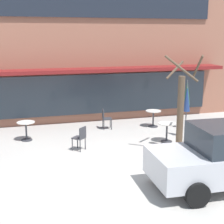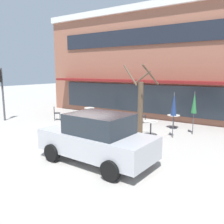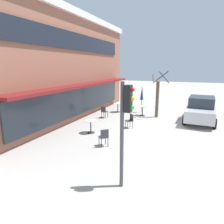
% 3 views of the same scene
% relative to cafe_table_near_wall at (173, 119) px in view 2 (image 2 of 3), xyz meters
% --- Properties ---
extents(ground_plane, '(80.00, 80.00, 0.00)m').
position_rel_cafe_table_near_wall_xyz_m(ground_plane, '(-3.04, -4.20, -0.52)').
color(ground_plane, '#ADA8A0').
extents(building_facade, '(16.45, 9.10, 7.56)m').
position_rel_cafe_table_near_wall_xyz_m(building_facade, '(-3.04, 5.77, 3.26)').
color(building_facade, '#935B47').
rests_on(building_facade, ground).
extents(cafe_table_near_wall, '(0.70, 0.70, 0.76)m').
position_rel_cafe_table_near_wall_xyz_m(cafe_table_near_wall, '(0.00, 0.00, 0.00)').
color(cafe_table_near_wall, '#333338').
rests_on(cafe_table_near_wall, ground).
extents(cafe_table_streetside, '(0.70, 0.70, 0.76)m').
position_rel_cafe_table_near_wall_xyz_m(cafe_table_streetside, '(-0.38, -2.24, 0.00)').
color(cafe_table_streetside, '#333338').
rests_on(cafe_table_streetside, ground).
extents(cafe_table_by_tree, '(0.70, 0.70, 0.76)m').
position_rel_cafe_table_near_wall_xyz_m(cafe_table_by_tree, '(-5.68, -0.51, 0.00)').
color(cafe_table_by_tree, '#333338').
rests_on(cafe_table_by_tree, ground).
extents(patio_umbrella_green_folded, '(0.28, 0.28, 2.20)m').
position_rel_cafe_table_near_wall_xyz_m(patio_umbrella_green_folded, '(1.27, -0.71, 1.11)').
color(patio_umbrella_green_folded, '#4C4C51').
rests_on(patio_umbrella_green_folded, ground).
extents(patio_umbrella_cream_folded, '(0.28, 0.28, 2.20)m').
position_rel_cafe_table_near_wall_xyz_m(patio_umbrella_cream_folded, '(0.63, -1.89, 1.11)').
color(patio_umbrella_cream_folded, '#4C4C51').
rests_on(patio_umbrella_cream_folded, ground).
extents(cafe_chair_0, '(0.57, 0.57, 0.89)m').
position_rel_cafe_table_near_wall_xyz_m(cafe_chair_0, '(-3.84, -2.32, 0.01)').
color(cafe_chair_0, '#333338').
rests_on(cafe_chair_0, ground).
extents(cafe_chair_1, '(0.44, 0.44, 0.89)m').
position_rel_cafe_table_near_wall_xyz_m(cafe_chair_1, '(-2.19, 0.26, 0.01)').
color(cafe_chair_1, '#333338').
rests_on(cafe_chair_1, ground).
extents(cafe_chair_2, '(0.57, 0.57, 0.89)m').
position_rel_cafe_table_near_wall_xyz_m(cafe_chair_2, '(-7.22, -2.08, 0.01)').
color(cafe_chair_2, '#333338').
rests_on(cafe_chair_2, ground).
extents(parked_sedan, '(4.28, 2.18, 1.76)m').
position_rel_cafe_table_near_wall_xyz_m(parked_sedan, '(-0.54, -6.43, 0.36)').
color(parked_sedan, '#B7B7BC').
rests_on(parked_sedan, ground).
extents(street_tree, '(1.49, 1.30, 3.49)m').
position_rel_cafe_table_near_wall_xyz_m(street_tree, '(-0.40, -3.37, 1.06)').
color(street_tree, brown).
rests_on(street_tree, ground).
extents(traffic_light_pole, '(0.26, 0.44, 3.40)m').
position_rel_cafe_table_near_wall_xyz_m(traffic_light_pole, '(-9.99, -4.09, 1.78)').
color(traffic_light_pole, '#47474C').
rests_on(traffic_light_pole, ground).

